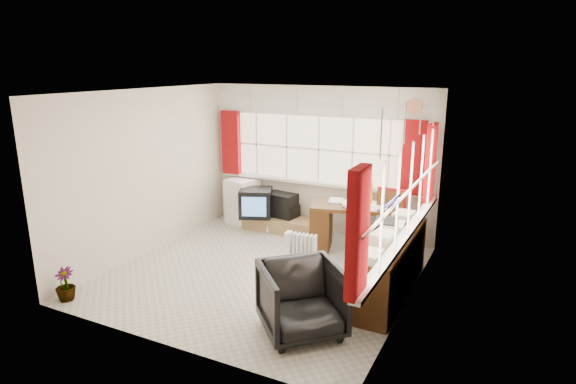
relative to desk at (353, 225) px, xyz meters
name	(u,v)px	position (x,y,z in m)	size (l,w,h in m)	color
ground	(263,273)	(-0.84, -1.39, -0.41)	(4.00, 4.00, 0.00)	beige
room_walls	(261,169)	(-0.84, -1.39, 1.09)	(4.00, 4.00, 4.00)	beige
window_back	(318,179)	(-0.84, 0.55, 0.53)	(3.70, 0.12, 3.60)	#F5E1C1
window_right	(405,230)	(1.11, -1.39, 0.53)	(0.12, 3.70, 3.60)	#F5E1C1
curtains	(351,166)	(0.09, -0.47, 1.04)	(3.83, 3.83, 1.15)	#970F08
overhead_cabinets	(358,109)	(0.14, -0.41, 1.84)	(3.98, 3.98, 0.48)	white
desk	(353,225)	(0.00, 0.00, 0.00)	(1.41, 0.94, 0.78)	#522D13
desk_lamp	(372,188)	(0.28, 0.00, 0.62)	(0.15, 0.13, 0.42)	yellow
task_chair	(388,222)	(0.56, -0.04, 0.15)	(0.45, 0.48, 1.05)	black
office_chair	(302,300)	(0.29, -2.54, -0.02)	(0.83, 0.85, 0.78)	black
radiator	(302,258)	(-0.33, -1.17, -0.17)	(0.40, 0.18, 0.59)	white
credenza	(389,264)	(0.89, -1.19, -0.02)	(0.50, 2.00, 0.85)	#522D13
file_tray	(386,224)	(0.75, -0.90, 0.40)	(0.29, 0.37, 0.12)	black
tv_bench	(283,224)	(-1.39, 0.33, -0.29)	(1.40, 0.50, 0.25)	#9F7B4F
crt_tv	(256,203)	(-1.84, 0.16, 0.08)	(0.69, 0.66, 0.49)	black
hifi_stack	(281,205)	(-1.45, 0.38, 0.03)	(0.61, 0.43, 0.41)	black
mini_fridge	(243,201)	(-2.26, 0.41, 0.00)	(0.58, 0.59, 0.82)	white
spray_bottle_a	(269,225)	(-1.56, 0.12, -0.28)	(0.11, 0.11, 0.27)	white
spray_bottle_b	(298,255)	(-0.59, -0.77, -0.33)	(0.08, 0.08, 0.17)	#86C8C6
flower_vase	(65,284)	(-2.64, -3.16, -0.20)	(0.24, 0.24, 0.42)	black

